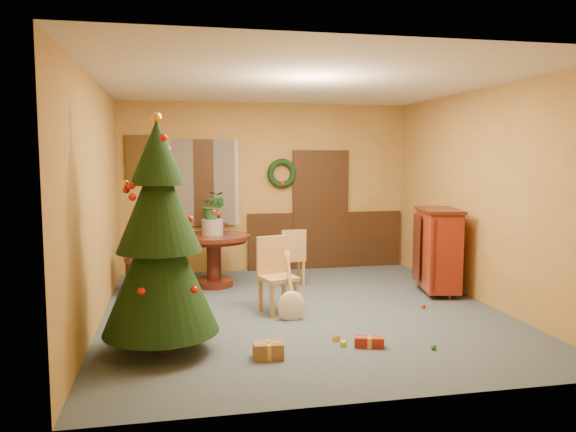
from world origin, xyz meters
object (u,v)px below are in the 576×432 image
object	(u,v)px
chair_near	(275,272)
sideboard	(438,248)
dining_table	(213,250)
christmas_tree	(159,241)
writing_desk	(152,258)

from	to	relation	value
chair_near	sideboard	world-z (taller)	sideboard
chair_near	dining_table	bearing A→B (deg)	113.36
dining_table	chair_near	bearing A→B (deg)	-66.64
christmas_tree	sideboard	world-z (taller)	christmas_tree
dining_table	writing_desk	xyz separation A→B (m)	(-0.90, -0.25, -0.05)
dining_table	christmas_tree	world-z (taller)	christmas_tree
christmas_tree	sideboard	xyz separation A→B (m)	(3.90, 1.74, -0.48)
chair_near	writing_desk	bearing A→B (deg)	139.78
dining_table	christmas_tree	distance (m)	3.01
dining_table	christmas_tree	bearing A→B (deg)	-104.10
dining_table	chair_near	world-z (taller)	chair_near
writing_desk	sideboard	xyz separation A→B (m)	(4.08, -0.87, 0.15)
dining_table	chair_near	size ratio (longest dim) A/B	1.20
writing_desk	sideboard	world-z (taller)	sideboard
dining_table	writing_desk	distance (m)	0.94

